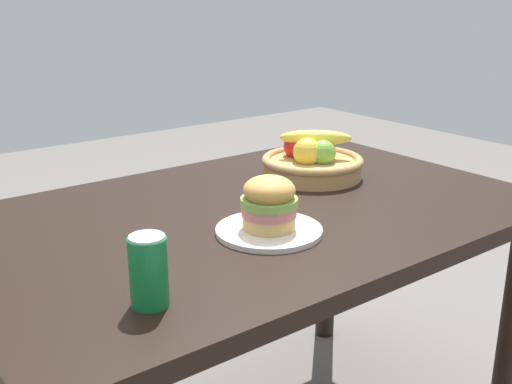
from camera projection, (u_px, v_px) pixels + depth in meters
dining_table at (254, 246)px, 1.55m from camera, size 1.40×0.90×0.75m
plate at (269, 231)px, 1.36m from camera, size 0.24×0.24×0.01m
sandwich at (269, 203)px, 1.34m from camera, size 0.13×0.13×0.12m
soda_can at (149, 271)px, 1.03m from camera, size 0.07×0.07×0.13m
fruit_basket at (312, 161)px, 1.76m from camera, size 0.29×0.29×0.14m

